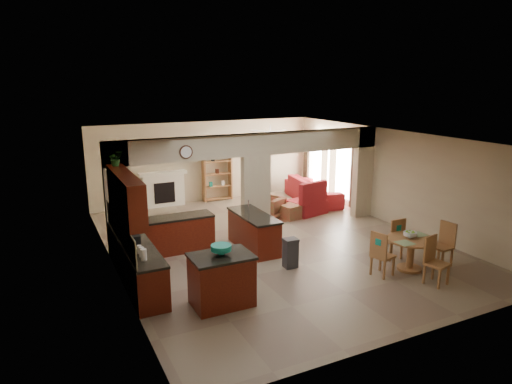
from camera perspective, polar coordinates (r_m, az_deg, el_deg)
name	(u,v)px	position (r m, az deg, el deg)	size (l,w,h in m)	color
floor	(272,243)	(12.10, 2.06, -6.44)	(10.00, 10.00, 0.00)	#7E6E57
ceiling	(273,137)	(11.43, 2.18, 6.84)	(10.00, 10.00, 0.00)	white
wall_back	(206,161)	(16.17, -6.30, 3.83)	(8.00, 8.00, 0.00)	#BFB48B
wall_front	(420,259)	(7.85, 19.79, -7.87)	(8.00, 8.00, 0.00)	#BFB48B
wall_left	(112,211)	(10.46, -17.59, -2.30)	(10.00, 10.00, 0.00)	#BFB48B
wall_right	(393,178)	(13.98, 16.73, 1.74)	(10.00, 10.00, 0.00)	#BFB48B
partition_left_pier	(118,199)	(11.46, -16.89, -0.87)	(0.60, 0.25, 2.80)	#BFB48B
partition_center_pier	(256,195)	(12.62, -0.04, -0.33)	(0.80, 0.25, 2.20)	#BFB48B
partition_right_pier	(363,172)	(14.53, 13.20, 2.40)	(0.60, 0.25, 2.80)	#BFB48B
partition_header	(256,144)	(12.35, -0.04, 5.97)	(8.00, 0.25, 0.60)	#BFB48B
kitchen_counter	(151,250)	(10.64, -13.05, -7.04)	(2.52, 3.29, 1.48)	#3E0A07
upper_cabinets	(125,195)	(9.59, -16.00, -0.41)	(0.35, 2.40, 0.90)	#3E0A07
peninsula	(254,231)	(11.59, -0.28, -4.95)	(0.70, 1.85, 0.91)	#3E0A07
wall_clock	(186,152)	(11.49, -8.73, 4.96)	(0.34, 0.34, 0.03)	#492518
rug	(275,216)	(14.39, 2.33, -3.08)	(1.60, 1.30, 0.01)	brown
fireplace	(163,189)	(15.71, -11.50, 0.41)	(1.60, 0.35, 1.20)	white
shelving_unit	(217,175)	(16.22, -4.87, 2.10)	(1.00, 0.32, 1.80)	#9E6836
window_a	(344,171)	(15.73, 10.95, 2.64)	(0.02, 0.90, 1.90)	white
window_b	(316,163)	(17.09, 7.53, 3.66)	(0.02, 0.90, 1.90)	white
glazed_door	(329,171)	(16.43, 9.15, 2.66)	(0.02, 0.70, 2.10)	white
drape_a_left	(354,174)	(15.24, 12.18, 2.22)	(0.10, 0.28, 2.30)	#3E1919
drape_a_right	(333,168)	(16.18, 9.56, 3.01)	(0.10, 0.28, 2.30)	#3E1919
drape_b_left	(325,165)	(16.58, 8.56, 3.31)	(0.10, 0.28, 2.30)	#3E1919
drape_b_right	(307,160)	(17.56, 6.34, 3.97)	(0.10, 0.28, 2.30)	#3E1919
ceiling_fan	(270,132)	(14.79, 1.79, 7.51)	(1.00, 1.00, 0.10)	white
kitchen_island	(222,280)	(8.83, -4.33, -10.88)	(1.16, 0.83, 1.01)	#3E0A07
teal_bowl	(221,250)	(8.64, -4.38, -7.19)	(0.39, 0.39, 0.18)	#138775
trash_can	(290,254)	(10.55, 4.33, -7.75)	(0.30, 0.25, 0.64)	#2A2A2C
dining_table	(411,249)	(10.90, 18.79, -6.76)	(1.09, 1.09, 0.74)	#9E6836
fruit_bowl	(410,234)	(10.83, 18.70, -5.05)	(0.30, 0.30, 0.16)	#65A623
sofa	(313,190)	(16.20, 7.11, 0.23)	(1.08, 2.77, 0.81)	maroon
chaise	(307,207)	(14.78, 6.34, -1.83)	(1.10, 0.90, 0.44)	maroon
armchair	(271,207)	(14.27, 1.90, -1.90)	(0.69, 0.71, 0.64)	maroon
ottoman	(291,211)	(14.23, 4.34, -2.43)	(0.59, 0.59, 0.43)	maroon
plant	(116,158)	(10.35, -17.15, 4.03)	(0.30, 0.26, 0.34)	#1D4412
chair_north	(394,237)	(11.39, 16.91, -5.41)	(0.43, 0.44, 1.02)	#9E6836
chair_east	(444,242)	(11.42, 22.46, -5.83)	(0.47, 0.47, 1.02)	#9E6836
chair_south	(434,258)	(10.36, 21.34, -7.72)	(0.50, 0.50, 1.02)	#9E6836
chair_west	(381,252)	(10.33, 15.34, -7.29)	(0.51, 0.51, 1.02)	#9E6836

